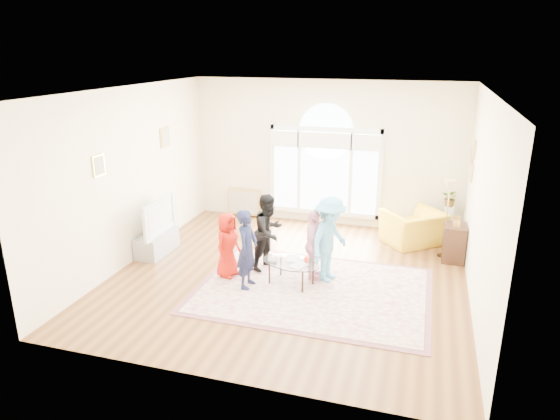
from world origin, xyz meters
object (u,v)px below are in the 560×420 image
(television, at_px, (155,216))
(coffee_table, at_px, (291,263))
(tv_console, at_px, (157,243))
(armchair, at_px, (413,228))
(area_rug, at_px, (313,290))

(television, xyz_separation_m, coffee_table, (2.87, -0.58, -0.36))
(tv_console, distance_m, armchair, 5.13)
(tv_console, bearing_deg, area_rug, -11.81)
(area_rug, distance_m, tv_console, 3.36)
(coffee_table, xyz_separation_m, armchair, (1.88, 2.48, -0.05))
(area_rug, height_order, tv_console, tv_console)
(tv_console, xyz_separation_m, armchair, (4.76, 1.90, 0.14))
(area_rug, distance_m, coffee_table, 0.57)
(armchair, bearing_deg, television, -17.43)
(television, bearing_deg, coffee_table, -11.47)
(tv_console, distance_m, television, 0.55)
(tv_console, bearing_deg, television, -0.00)
(television, xyz_separation_m, armchair, (4.76, 1.90, -0.41))
(television, bearing_deg, armchair, 21.78)
(coffee_table, relative_size, armchair, 1.06)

